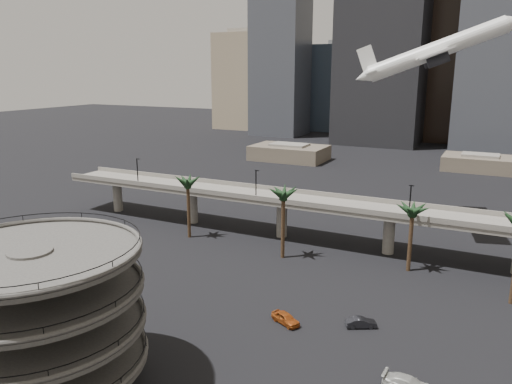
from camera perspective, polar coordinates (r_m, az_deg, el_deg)
The scene contains 9 objects.
parking_ramp at distance 57.59m, azimuth -23.81°, elevation -12.13°, with size 22.20×22.20×17.35m.
overpass at distance 99.00m, azimuth 8.84°, elevation -1.92°, with size 130.00×9.30×14.70m.
palm_trees at distance 87.87m, azimuth 14.56°, elevation -1.55°, with size 76.40×18.40×14.00m.
low_buildings at distance 182.31m, azimuth 19.34°, elevation 3.22°, with size 135.00×27.50×6.80m.
skyline at distance 253.71m, azimuth 24.33°, elevation 14.95°, with size 269.00×86.00×120.91m.
airborne_jet at distance 110.59m, azimuth 19.76°, elevation 14.89°, with size 32.43×29.67×14.89m.
car_a at distance 70.57m, azimuth 3.40°, elevation -14.20°, with size 1.83×4.55×1.55m, color #A94C18.
car_b at distance 70.99m, azimuth 11.91°, elevation -14.39°, with size 1.46×4.19×1.38m, color black.
car_c at distance 60.09m, azimuth 17.01°, elevation -20.27°, with size 2.24×5.52×1.60m, color beige.
Camera 1 is at (28.36, -36.07, 33.87)m, focal length 35.00 mm.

